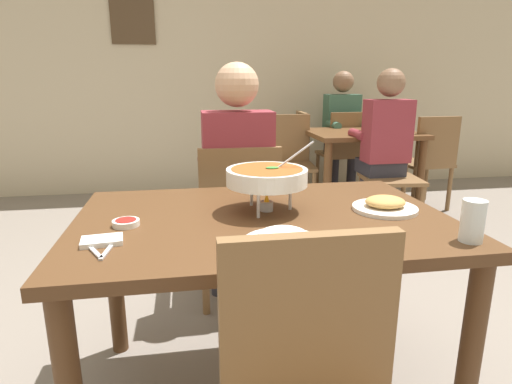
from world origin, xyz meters
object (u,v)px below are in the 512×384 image
(dining_table_main, at_px, (263,243))
(chair_bg_corner, at_px, (291,150))
(patron_bg_middle, at_px, (384,140))
(dining_table_far, at_px, (361,146))
(chair_bg_window, at_px, (429,157))
(rice_plate, at_px, (283,239))
(curry_bowl, at_px, (267,177))
(chair_bg_right, at_px, (289,157))
(patron_bg_left, at_px, (342,126))
(drink_glass, at_px, (472,223))
(chair_bg_left, at_px, (345,149))
(diner_main, at_px, (237,172))
(chair_diner_main, at_px, (238,216))
(sauce_dish, at_px, (126,223))
(appetizer_plate, at_px, (385,205))
(chair_bg_middle, at_px, (388,168))

(dining_table_main, height_order, chair_bg_corner, chair_bg_corner)
(chair_bg_corner, relative_size, patron_bg_middle, 0.69)
(dining_table_far, bearing_deg, chair_bg_window, -12.37)
(dining_table_main, bearing_deg, chair_bg_window, 47.83)
(chair_bg_window, bearing_deg, rice_plate, -128.63)
(curry_bowl, xyz_separation_m, chair_bg_corner, (0.80, 2.79, -0.37))
(chair_bg_right, xyz_separation_m, patron_bg_left, (0.70, 0.47, 0.24))
(rice_plate, height_order, chair_bg_right, chair_bg_right)
(chair_bg_corner, bearing_deg, dining_table_far, -41.68)
(drink_glass, xyz_separation_m, chair_bg_left, (0.83, 3.18, -0.30))
(dining_table_far, bearing_deg, diner_main, -131.01)
(chair_bg_left, bearing_deg, chair_diner_main, -123.75)
(patron_bg_left, bearing_deg, chair_diner_main, -122.61)
(sauce_dish, distance_m, patron_bg_left, 3.50)
(diner_main, relative_size, drink_glass, 10.08)
(dining_table_far, height_order, chair_bg_corner, chair_bg_corner)
(dining_table_main, relative_size, rice_plate, 5.54)
(patron_bg_left, bearing_deg, dining_table_main, -115.61)
(patron_bg_middle, bearing_deg, dining_table_main, -126.49)
(dining_table_main, bearing_deg, curry_bowl, 67.05)
(curry_bowl, relative_size, drink_glass, 2.56)
(dining_table_far, bearing_deg, dining_table_main, -120.39)
(chair_diner_main, distance_m, chair_bg_window, 2.50)
(chair_bg_left, relative_size, chair_bg_right, 1.00)
(chair_diner_main, bearing_deg, chair_bg_left, 56.25)
(appetizer_plate, height_order, sauce_dish, appetizer_plate)
(diner_main, bearing_deg, chair_bg_corner, 68.45)
(rice_plate, bearing_deg, chair_bg_corner, 75.42)
(chair_bg_middle, distance_m, patron_bg_left, 1.13)
(curry_bowl, relative_size, chair_bg_window, 0.37)
(drink_glass, height_order, chair_bg_right, chair_bg_right)
(sauce_dish, height_order, chair_bg_right, chair_bg_right)
(rice_plate, bearing_deg, chair_bg_window, 51.37)
(appetizer_plate, relative_size, chair_bg_middle, 0.27)
(diner_main, height_order, chair_bg_left, diner_main)
(diner_main, height_order, chair_bg_corner, diner_main)
(patron_bg_middle, bearing_deg, dining_table_far, 86.54)
(sauce_dish, xyz_separation_m, drink_glass, (1.05, -0.32, 0.05))
(dining_table_main, relative_size, chair_bg_left, 1.48)
(chair_bg_window, relative_size, patron_bg_middle, 0.69)
(dining_table_main, bearing_deg, chair_bg_right, 73.98)
(sauce_dish, bearing_deg, rice_plate, -28.25)
(chair_bg_left, bearing_deg, drink_glass, -104.56)
(patron_bg_middle, bearing_deg, appetizer_plate, -115.77)
(chair_bg_middle, distance_m, chair_bg_right, 0.94)
(appetizer_plate, relative_size, drink_glass, 1.85)
(chair_bg_middle, xyz_separation_m, patron_bg_middle, (-0.05, 0.01, 0.24))
(curry_bowl, bearing_deg, dining_table_far, 59.42)
(curry_bowl, bearing_deg, patron_bg_left, 64.34)
(chair_diner_main, xyz_separation_m, diner_main, (0.00, 0.03, 0.24))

